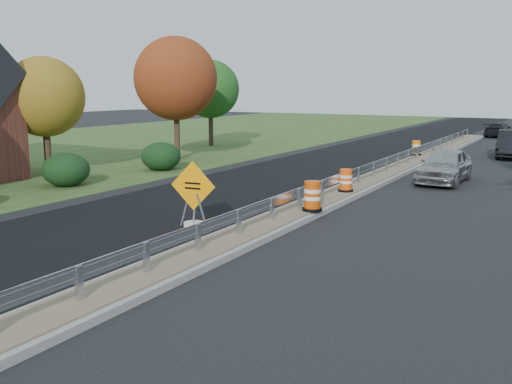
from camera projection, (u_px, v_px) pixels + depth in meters
The scene contains 16 objects.
ground at pixel (299, 215), 19.85m from camera, with size 140.00×140.00×0.00m, color black.
grass_verge_near at pixel (53, 150), 40.14m from camera, with size 30.00×120.00×0.03m, color #35471E.
milled_overlay at pixel (306, 170), 30.53m from camera, with size 7.20×120.00×0.01m, color black.
median at pixel (373, 180), 26.65m from camera, with size 1.60×55.00×0.23m.
guardrail at pixel (380, 164), 27.39m from camera, with size 0.10×46.15×0.72m.
hedge_mid at pixel (66, 170), 25.35m from camera, with size 2.09×2.09×1.52m, color black.
hedge_north at pixel (161, 156), 30.22m from camera, with size 2.09×2.09×1.52m, color black.
tree_near_yellow at pixel (44, 97), 28.21m from camera, with size 3.96×3.96×5.88m.
tree_near_red at pixel (176, 79), 33.87m from camera, with size 4.95×4.95×7.35m.
tree_near_back at pixel (210, 89), 42.27m from camera, with size 4.29×4.29×6.37m.
caution_sign at pixel (194, 211), 17.87m from camera, with size 1.53×0.64×2.12m.
barrel_median_near at pixel (312, 197), 19.35m from camera, with size 0.69×0.69×1.01m.
barrel_median_mid at pixel (346, 181), 22.94m from camera, with size 0.61×0.61×0.90m.
barrel_median_far at pixel (416, 148), 35.18m from camera, with size 0.61×0.61×0.89m.
car_silver at pixel (445, 165), 26.41m from camera, with size 1.89×4.69×1.60m, color #ADACB1.
car_dark_far at pixel (499, 130), 50.66m from camera, with size 1.78×4.39×1.27m, color black.
Camera 1 is at (8.37, -17.54, 4.38)m, focal length 40.00 mm.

